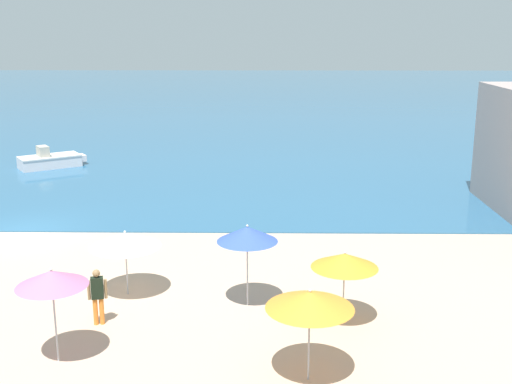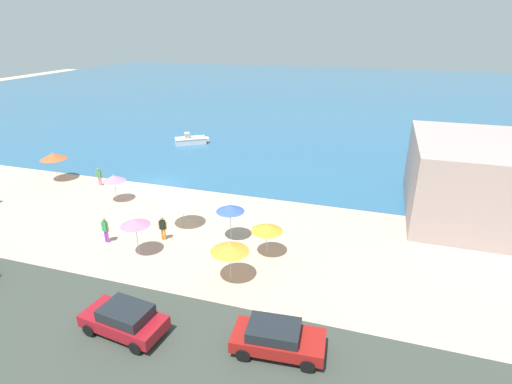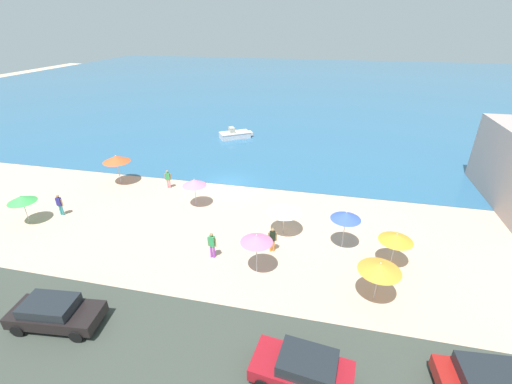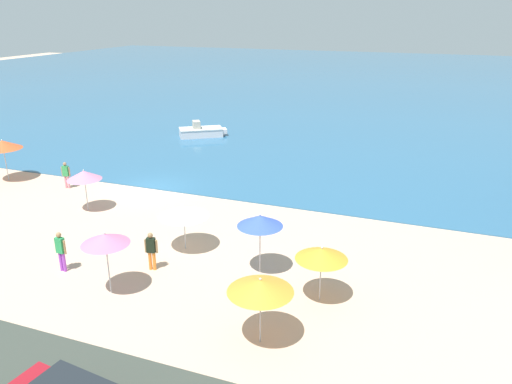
# 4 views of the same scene
# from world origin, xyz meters

# --- Properties ---
(ground_plane) EXTENTS (160.00, 160.00, 0.00)m
(ground_plane) POSITION_xyz_m (0.00, 0.00, 0.00)
(ground_plane) COLOR #CEAB8F
(sea) EXTENTS (150.00, 110.00, 0.05)m
(sea) POSITION_xyz_m (0.00, 55.00, 0.03)
(sea) COLOR #2C6188
(sea) RESTS_ON ground_plane
(beach_umbrella_0) EXTENTS (2.35, 2.35, 2.73)m
(beach_umbrella_0) POSITION_xyz_m (-9.70, -1.79, 2.39)
(beach_umbrella_0) COLOR #B2B2B7
(beach_umbrella_0) RESTS_ON ground_plane
(beach_umbrella_1) EXTENTS (2.19, 2.19, 2.43)m
(beach_umbrella_1) POSITION_xyz_m (11.49, -11.80, 2.15)
(beach_umbrella_1) COLOR #B2B2B7
(beach_umbrella_1) RESTS_ON ground_plane
(beach_umbrella_2) EXTENTS (1.99, 1.99, 2.25)m
(beach_umbrella_2) POSITION_xyz_m (12.73, -8.57, 1.96)
(beach_umbrella_2) COLOR #B2B2B7
(beach_umbrella_2) RESTS_ON ground_plane
(beach_umbrella_3) EXTENTS (2.32, 2.32, 2.20)m
(beach_umbrella_3) POSITION_xyz_m (5.85, -6.54, 1.89)
(beach_umbrella_3) COLOR #B2B2B7
(beach_umbrella_3) RESTS_ON ground_plane
(beach_umbrella_4) EXTENTS (1.91, 1.91, 2.68)m
(beach_umbrella_4) POSITION_xyz_m (9.85, -7.37, 2.37)
(beach_umbrella_4) COLOR #B2B2B7
(beach_umbrella_4) RESTS_ON ground_plane
(beach_umbrella_6) EXTENTS (1.85, 1.85, 2.63)m
(beach_umbrella_6) POSITION_xyz_m (4.94, -11.00, 2.34)
(beach_umbrella_6) COLOR #B2B2B7
(beach_umbrella_6) RESTS_ON ground_plane
(beach_umbrella_7) EXTENTS (1.87, 1.87, 2.36)m
(beach_umbrella_7) POSITION_xyz_m (-1.49, -4.22, 2.04)
(beach_umbrella_7) COLOR #B2B2B7
(beach_umbrella_7) RESTS_ON ground_plane
(bather_0) EXTENTS (0.56, 0.29, 1.68)m
(bather_0) POSITION_xyz_m (-5.03, -1.68, 0.94)
(bather_0) COLOR pink
(bather_0) RESTS_ON ground_plane
(bather_2) EXTENTS (0.57, 0.24, 1.80)m
(bather_2) POSITION_xyz_m (1.97, -10.23, 1.01)
(bather_2) COLOR purple
(bather_2) RESTS_ON ground_plane
(bather_3) EXTENTS (0.56, 0.30, 1.72)m
(bather_3) POSITION_xyz_m (5.47, -8.79, 0.97)
(bather_3) COLOR orange
(bather_3) RESTS_ON ground_plane
(skiff_nearshore) EXTENTS (4.11, 3.45, 1.39)m
(skiff_nearshore) POSITION_xyz_m (-3.15, 13.15, 0.48)
(skiff_nearshore) COLOR silver
(skiff_nearshore) RESTS_ON sea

